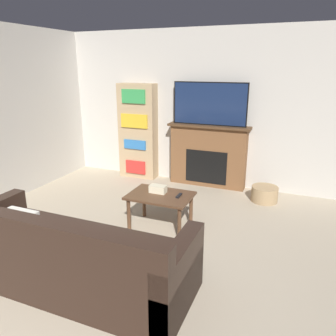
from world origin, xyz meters
name	(u,v)px	position (x,y,z in m)	size (l,w,h in m)	color
wall_back	(199,109)	(0.00, 4.18, 1.35)	(6.04, 0.06, 2.70)	beige
fireplace	(208,155)	(0.23, 4.04, 0.56)	(1.44, 0.28, 1.10)	brown
tv	(210,104)	(0.23, 4.02, 1.47)	(1.28, 0.03, 0.72)	black
couch	(71,258)	(-0.23, 0.78, 0.29)	(2.37, 0.91, 0.86)	black
coffee_table	(160,200)	(0.10, 2.21, 0.40)	(0.83, 0.57, 0.47)	brown
tissue_box	(158,189)	(0.04, 2.27, 0.52)	(0.22, 0.12, 0.10)	beige
remote_control	(179,196)	(0.35, 2.25, 0.48)	(0.04, 0.15, 0.02)	black
bookshelf	(138,131)	(-1.14, 4.02, 0.89)	(0.72, 0.29, 1.78)	tan
storage_basket	(264,194)	(1.29, 3.66, 0.12)	(0.42, 0.42, 0.24)	tan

